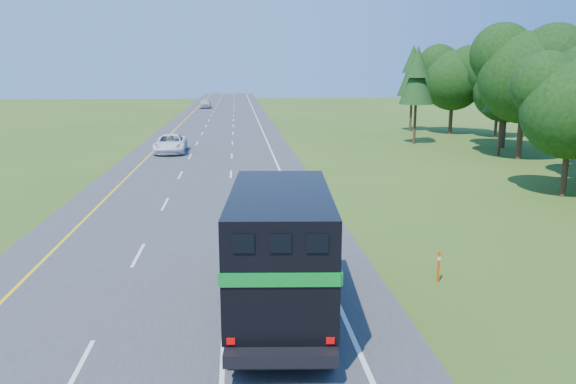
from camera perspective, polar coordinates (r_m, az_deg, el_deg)
road at (r=53.04m, az=-7.69°, el=4.11°), size 15.00×260.00×0.04m
lane_markings at (r=53.04m, az=-7.69°, el=4.14°), size 11.15×260.00×0.01m
horse_truck at (r=17.28m, az=-0.77°, el=-5.52°), size 3.53×9.35×4.06m
white_suv at (r=52.70m, az=-11.84°, el=4.84°), size 2.88×6.02×1.66m
far_car at (r=113.70m, az=-8.40°, el=8.89°), size 2.18×5.28×1.79m
delineator at (r=20.99m, az=15.06°, el=-7.25°), size 0.10×0.05×1.16m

